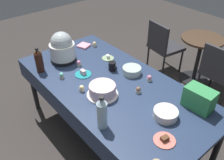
# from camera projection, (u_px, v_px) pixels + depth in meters

# --- Properties ---
(ground) EXTENTS (9.00, 9.00, 0.00)m
(ground) POSITION_uv_depth(u_px,v_px,m) (112.00, 134.00, 2.93)
(ground) COLOR #383330
(potluck_table) EXTENTS (2.20, 1.10, 0.75)m
(potluck_table) POSITION_uv_depth(u_px,v_px,m) (112.00, 89.00, 2.53)
(potluck_table) COLOR navy
(potluck_table) RESTS_ON ground
(frosted_layer_cake) EXTENTS (0.31, 0.31, 0.12)m
(frosted_layer_cake) POSITION_uv_depth(u_px,v_px,m) (102.00, 90.00, 2.31)
(frosted_layer_cake) COLOR silver
(frosted_layer_cake) RESTS_ON potluck_table
(slow_cooker) EXTENTS (0.30, 0.30, 0.36)m
(slow_cooker) POSITION_uv_depth(u_px,v_px,m) (62.00, 48.00, 2.78)
(slow_cooker) COLOR black
(slow_cooker) RESTS_ON potluck_table
(glass_salad_bowl) EXTENTS (0.20, 0.20, 0.08)m
(glass_salad_bowl) POSITION_uv_depth(u_px,v_px,m) (132.00, 70.00, 2.63)
(glass_salad_bowl) COLOR #B2C6BC
(glass_salad_bowl) RESTS_ON potluck_table
(ceramic_snack_bowl) EXTENTS (0.21, 0.21, 0.07)m
(ceramic_snack_bowl) POSITION_uv_depth(u_px,v_px,m) (165.00, 114.00, 2.08)
(ceramic_snack_bowl) COLOR silver
(ceramic_snack_bowl) RESTS_ON potluck_table
(dessert_plate_sage) EXTENTS (0.15, 0.15, 0.04)m
(dessert_plate_sage) POSITION_uv_depth(u_px,v_px,m) (108.00, 58.00, 2.91)
(dessert_plate_sage) COLOR #8CA87F
(dessert_plate_sage) RESTS_ON potluck_table
(dessert_plate_teal) EXTENTS (0.18, 0.18, 0.06)m
(dessert_plate_teal) POSITION_uv_depth(u_px,v_px,m) (83.00, 74.00, 2.62)
(dessert_plate_teal) COLOR teal
(dessert_plate_teal) RESTS_ON potluck_table
(dessert_plate_coral) EXTENTS (0.18, 0.18, 0.04)m
(dessert_plate_coral) POSITION_uv_depth(u_px,v_px,m) (164.00, 140.00, 1.88)
(dessert_plate_coral) COLOR #E07266
(dessert_plate_coral) RESTS_ON potluck_table
(cupcake_vanilla) EXTENTS (0.05, 0.05, 0.07)m
(cupcake_vanilla) POSITION_uv_depth(u_px,v_px,m) (94.00, 44.00, 3.15)
(cupcake_vanilla) COLOR beige
(cupcake_vanilla) RESTS_ON potluck_table
(cupcake_cocoa) EXTENTS (0.05, 0.05, 0.07)m
(cupcake_cocoa) POSITION_uv_depth(u_px,v_px,m) (82.00, 88.00, 2.38)
(cupcake_cocoa) COLOR beige
(cupcake_cocoa) RESTS_ON potluck_table
(cupcake_lemon) EXTENTS (0.05, 0.05, 0.07)m
(cupcake_lemon) POSITION_uv_depth(u_px,v_px,m) (62.00, 76.00, 2.56)
(cupcake_lemon) COLOR beige
(cupcake_lemon) RESTS_ON potluck_table
(cupcake_berry) EXTENTS (0.05, 0.05, 0.07)m
(cupcake_berry) POSITION_uv_depth(u_px,v_px,m) (79.00, 63.00, 2.76)
(cupcake_berry) COLOR beige
(cupcake_berry) RESTS_ON potluck_table
(cupcake_rose) EXTENTS (0.05, 0.05, 0.07)m
(cupcake_rose) POSITION_uv_depth(u_px,v_px,m) (149.00, 78.00, 2.52)
(cupcake_rose) COLOR beige
(cupcake_rose) RESTS_ON potluck_table
(cupcake_mint) EXTENTS (0.05, 0.05, 0.07)m
(cupcake_mint) POSITION_uv_depth(u_px,v_px,m) (138.00, 90.00, 2.36)
(cupcake_mint) COLOR beige
(cupcake_mint) RESTS_ON potluck_table
(soda_bottle_cola) EXTENTS (0.09, 0.09, 0.29)m
(soda_bottle_cola) POSITION_uv_depth(u_px,v_px,m) (39.00, 61.00, 2.61)
(soda_bottle_cola) COLOR #33190F
(soda_bottle_cola) RESTS_ON potluck_table
(soda_bottle_water) EXTENTS (0.09, 0.09, 0.31)m
(soda_bottle_water) POSITION_uv_depth(u_px,v_px,m) (102.00, 113.00, 1.93)
(soda_bottle_water) COLOR silver
(soda_bottle_water) RESTS_ON potluck_table
(coffee_mug_black) EXTENTS (0.13, 0.08, 0.10)m
(coffee_mug_black) POSITION_uv_depth(u_px,v_px,m) (112.00, 66.00, 2.68)
(coffee_mug_black) COLOR black
(coffee_mug_black) RESTS_ON potluck_table
(soda_carton) EXTENTS (0.27, 0.17, 0.20)m
(soda_carton) POSITION_uv_depth(u_px,v_px,m) (199.00, 99.00, 2.14)
(soda_carton) COLOR #338C4C
(soda_carton) RESTS_ON potluck_table
(paper_napkin_stack) EXTENTS (0.18, 0.18, 0.02)m
(paper_napkin_stack) POSITION_uv_depth(u_px,v_px,m) (84.00, 46.00, 3.16)
(paper_napkin_stack) COLOR pink
(paper_napkin_stack) RESTS_ON potluck_table
(maroon_chair_left) EXTENTS (0.50, 0.50, 0.85)m
(maroon_chair_left) POSITION_uv_depth(u_px,v_px,m) (163.00, 44.00, 3.78)
(maroon_chair_left) COLOR #333338
(maroon_chair_left) RESTS_ON ground
(maroon_chair_right) EXTENTS (0.44, 0.44, 0.85)m
(maroon_chair_right) POSITION_uv_depth(u_px,v_px,m) (219.00, 70.00, 3.18)
(maroon_chair_right) COLOR #333338
(maroon_chair_right) RESTS_ON ground
(round_cafe_table) EXTENTS (0.60, 0.60, 0.72)m
(round_cafe_table) POSITION_uv_depth(u_px,v_px,m) (200.00, 52.00, 3.57)
(round_cafe_table) COLOR #473323
(round_cafe_table) RESTS_ON ground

